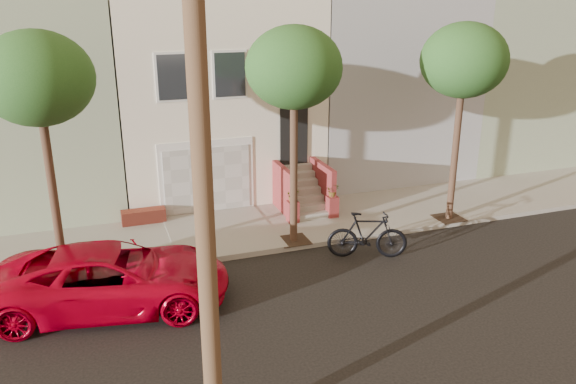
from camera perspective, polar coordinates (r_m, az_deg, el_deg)
name	(u,v)px	position (r m, az deg, el deg)	size (l,w,h in m)	color
ground	(310,315)	(13.85, 2.23, -12.14)	(90.00, 90.00, 0.00)	black
sidewalk	(249,229)	(18.36, -3.95, -3.75)	(40.00, 3.70, 0.15)	gray
house_row	(206,91)	(22.89, -8.19, 9.98)	(33.10, 11.70, 7.00)	beige
tree_left	(37,80)	(15.04, -23.73, 10.17)	(2.70, 2.57, 6.30)	#2D2116
tree_mid	(294,69)	(15.97, 0.61, 12.16)	(2.70, 2.57, 6.30)	#2D2116
tree_right	(464,62)	(18.58, 17.14, 12.31)	(2.70, 2.57, 6.30)	#2D2116
pickup_truck	(112,278)	(14.44, -17.11, -8.18)	(2.55, 5.54, 1.54)	#B5001A
motorcycle	(367,235)	(16.51, 7.91, -4.27)	(0.65, 2.29, 1.38)	black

